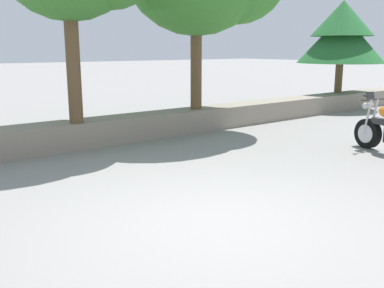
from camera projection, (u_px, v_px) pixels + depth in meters
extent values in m
plane|color=gray|center=(212.00, 218.00, 5.37)|extent=(120.00, 120.00, 0.00)
cube|color=gray|center=(63.00, 136.00, 9.02)|extent=(36.00, 0.80, 0.55)
cylinder|color=black|center=(368.00, 133.00, 9.11)|extent=(0.27, 0.64, 0.62)
cylinder|color=silver|center=(368.00, 133.00, 9.11)|extent=(0.24, 0.41, 0.38)
cylinder|color=#2D2D30|center=(374.00, 100.00, 8.88)|extent=(0.65, 0.18, 0.04)
sphere|color=silver|center=(365.00, 106.00, 9.01)|extent=(0.13, 0.13, 0.13)
sphere|color=silver|center=(370.00, 105.00, 9.06)|extent=(0.13, 0.13, 0.13)
cube|color=#26282D|center=(370.00, 96.00, 8.96)|extent=(0.22, 0.14, 0.18)
cylinder|color=silver|center=(368.00, 117.00, 8.96)|extent=(0.08, 0.17, 0.73)
cylinder|color=silver|center=(374.00, 116.00, 9.03)|extent=(0.08, 0.17, 0.73)
sphere|color=#2D2D30|center=(365.00, 95.00, 8.70)|extent=(0.07, 0.07, 0.07)
cylinder|color=brown|center=(73.00, 64.00, 8.73)|extent=(0.28, 0.28, 2.38)
cylinder|color=brown|center=(196.00, 64.00, 10.78)|extent=(0.28, 0.28, 2.25)
cylinder|color=brown|center=(339.00, 73.00, 15.05)|extent=(0.25, 0.25, 1.34)
cone|color=#23602D|center=(341.00, 39.00, 14.80)|extent=(2.92, 2.92, 1.63)
cone|color=#23602D|center=(343.00, 18.00, 14.66)|extent=(2.11, 2.11, 1.18)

